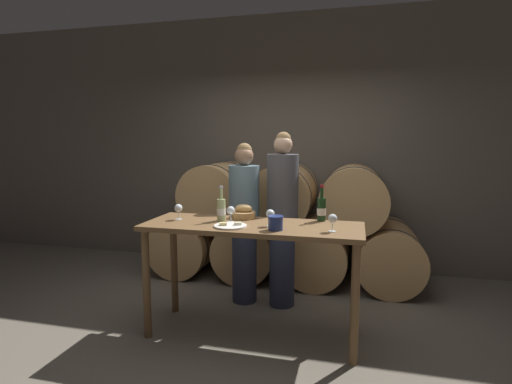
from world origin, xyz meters
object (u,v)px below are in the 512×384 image
object	(u,v)px
tasting_table	(252,240)
person_left	(244,222)
wine_glass_right	(333,219)
blue_crock	(276,222)
wine_glass_far_left	(178,209)
wine_glass_left	(231,211)
wine_glass_center	(270,214)
person_right	(282,218)
wine_bottle_white	(221,209)
wine_bottle_red	(321,209)
bread_basket	(244,213)
cheese_plate	(230,226)

from	to	relation	value
tasting_table	person_left	size ratio (longest dim) A/B	1.11
tasting_table	wine_glass_right	size ratio (longest dim) A/B	13.21
blue_crock	wine_glass_far_left	bearing A→B (deg)	168.21
wine_glass_left	wine_glass_center	distance (m)	0.36
person_left	blue_crock	xyz separation A→B (m)	(0.49, -0.83, 0.19)
person_right	wine_bottle_white	world-z (taller)	person_right
wine_bottle_white	wine_glass_center	bearing A→B (deg)	-12.99
tasting_table	wine_bottle_red	bearing A→B (deg)	26.14
wine_glass_center	tasting_table	bearing A→B (deg)	167.35
wine_bottle_red	bread_basket	world-z (taller)	wine_bottle_red
person_right	bread_basket	distance (m)	0.54
wine_bottle_red	wine_glass_center	xyz separation A→B (m)	(-0.38, -0.30, -0.01)
wine_glass_far_left	wine_glass_right	world-z (taller)	same
tasting_table	wine_glass_center	distance (m)	0.29
tasting_table	wine_glass_far_left	bearing A→B (deg)	177.90
cheese_plate	wine_glass_center	xyz separation A→B (m)	(0.30, 0.11, 0.09)
wine_bottle_white	bread_basket	distance (m)	0.22
bread_basket	wine_glass_far_left	world-z (taller)	wine_glass_far_left
wine_bottle_red	cheese_plate	distance (m)	0.80
wine_bottle_red	blue_crock	bearing A→B (deg)	-126.13
wine_bottle_red	wine_glass_left	distance (m)	0.77
wine_bottle_red	person_right	bearing A→B (deg)	135.59
wine_bottle_white	bread_basket	xyz separation A→B (m)	(0.16, 0.15, -0.05)
cheese_plate	wine_glass_left	distance (m)	0.20
tasting_table	wine_bottle_red	world-z (taller)	wine_bottle_red
wine_glass_left	person_right	bearing A→B (deg)	62.95
person_right	wine_bottle_white	size ratio (longest dim) A/B	5.73
wine_glass_left	person_left	bearing A→B (deg)	95.70
person_right	wine_bottle_white	xyz separation A→B (m)	(-0.42, -0.60, 0.17)
wine_bottle_white	wine_glass_center	distance (m)	0.46
wine_bottle_red	cheese_plate	size ratio (longest dim) A/B	1.18
wine_bottle_white	wine_glass_right	xyz separation A→B (m)	(0.95, -0.18, -0.00)
wine_bottle_red	person_left	bearing A→B (deg)	153.32
person_left	wine_glass_far_left	distance (m)	0.79
tasting_table	person_right	xyz separation A→B (m)	(0.13, 0.67, 0.07)
bread_basket	wine_glass_center	bearing A→B (deg)	-40.37
wine_bottle_white	wine_glass_center	size ratio (longest dim) A/B	2.21
tasting_table	cheese_plate	xyz separation A→B (m)	(-0.14, -0.14, 0.15)
bread_basket	wine_bottle_red	bearing A→B (deg)	4.39
person_left	person_right	xyz separation A→B (m)	(0.39, -0.00, 0.06)
wine_glass_far_left	wine_glass_right	xyz separation A→B (m)	(1.32, -0.14, 0.00)
tasting_table	wine_bottle_white	distance (m)	0.38
wine_glass_left	wine_glass_right	distance (m)	0.86
person_right	bread_basket	bearing A→B (deg)	-120.36
person_right	person_left	bearing A→B (deg)	179.99
wine_glass_far_left	tasting_table	bearing A→B (deg)	-2.10
wine_glass_right	wine_glass_far_left	bearing A→B (deg)	174.10
cheese_plate	wine_glass_right	xyz separation A→B (m)	(0.80, 0.03, 0.09)
blue_crock	person_right	bearing A→B (deg)	96.66
bread_basket	tasting_table	bearing A→B (deg)	-57.93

